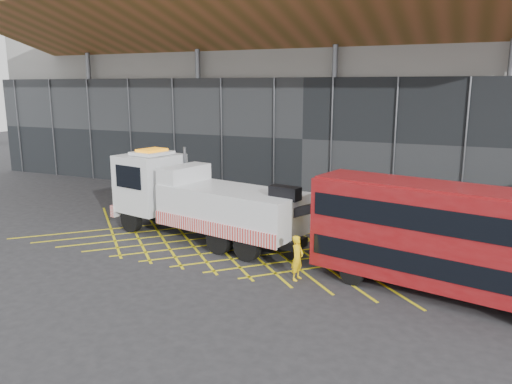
% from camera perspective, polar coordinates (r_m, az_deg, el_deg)
% --- Properties ---
extents(ground_plane, '(120.00, 120.00, 0.00)m').
position_cam_1_polar(ground_plane, '(24.96, -7.75, -5.47)').
color(ground_plane, '#262629').
extents(road_markings, '(19.96, 7.16, 0.01)m').
position_cam_1_polar(road_markings, '(24.18, -4.51, -5.95)').
color(road_markings, yellow).
rests_on(road_markings, ground_plane).
extents(construction_building, '(55.00, 23.97, 18.00)m').
position_cam_1_polar(construction_building, '(40.06, 8.74, 14.07)').
color(construction_building, gray).
rests_on(construction_building, ground_plane).
extents(recovery_truck, '(12.47, 5.07, 4.33)m').
position_cam_1_polar(recovery_truck, '(24.65, -6.64, -0.84)').
color(recovery_truck, black).
rests_on(recovery_truck, ground_plane).
extents(bus_towed, '(10.21, 4.39, 4.05)m').
position_cam_1_polar(bus_towed, '(18.95, 21.12, -4.75)').
color(bus_towed, maroon).
rests_on(bus_towed, ground_plane).
extents(worker, '(0.52, 0.71, 1.79)m').
position_cam_1_polar(worker, '(19.67, 4.75, -7.51)').
color(worker, yellow).
rests_on(worker, ground_plane).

